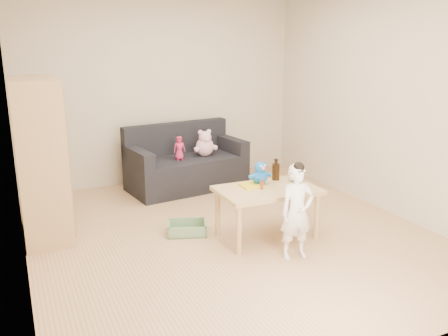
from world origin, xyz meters
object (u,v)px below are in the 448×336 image
sofa (187,173)px  play_table (267,213)px  toddler (297,213)px  wardrobe (40,160)px

sofa → play_table: bearing=-92.9°
play_table → toddler: bearing=-88.4°
play_table → sofa: bearing=94.7°
toddler → wardrobe: bearing=150.2°
wardrobe → play_table: bearing=-25.9°
wardrobe → sofa: (1.91, 0.93, -0.60)m
sofa → play_table: size_ratio=1.55×
play_table → wardrobe: bearing=154.1°
wardrobe → toddler: 2.61m
wardrobe → play_table: (2.07, -1.01, -0.55)m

